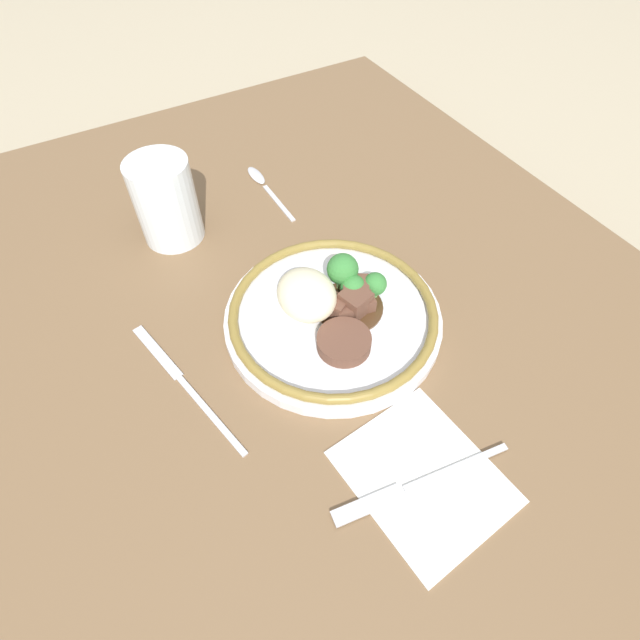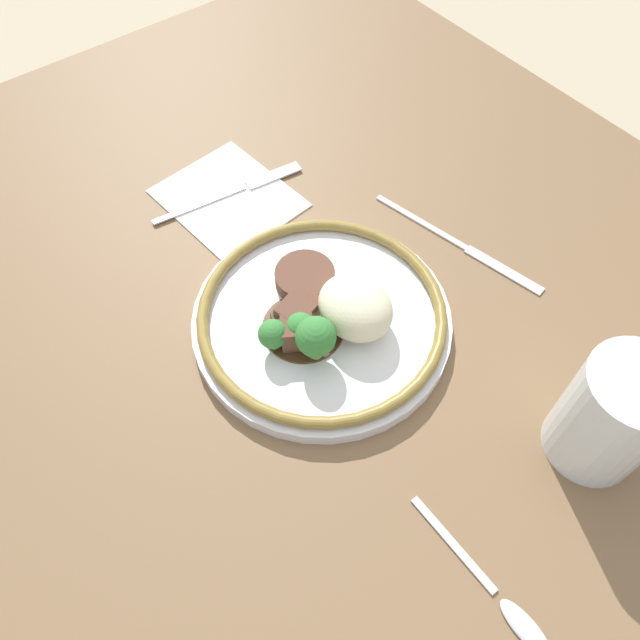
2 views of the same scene
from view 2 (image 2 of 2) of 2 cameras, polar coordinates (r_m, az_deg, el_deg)
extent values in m
plane|color=tan|center=(0.68, 2.25, -0.71)|extent=(8.00, 8.00, 0.00)
cube|color=brown|center=(0.67, 2.30, 0.10)|extent=(1.20, 0.94, 0.03)
cube|color=white|center=(0.77, -8.39, 10.97)|extent=(0.17, 0.15, 0.00)
cylinder|color=white|center=(0.64, 0.01, 0.08)|extent=(0.26, 0.26, 0.02)
torus|color=olive|center=(0.63, 0.01, 0.77)|extent=(0.25, 0.25, 0.01)
ellipsoid|color=beige|center=(0.61, 3.25, 1.16)|extent=(0.08, 0.07, 0.05)
cylinder|color=brown|center=(0.65, -1.40, 3.93)|extent=(0.06, 0.06, 0.02)
cylinder|color=#472D19|center=(0.62, -1.42, -0.81)|extent=(0.08, 0.08, 0.00)
cube|color=brown|center=(0.61, -1.90, -0.72)|extent=(0.03, 0.03, 0.03)
cube|color=brown|center=(0.60, -2.12, -1.06)|extent=(0.04, 0.04, 0.03)
cube|color=brown|center=(0.62, -1.28, 0.92)|extent=(0.03, 0.03, 0.02)
cube|color=brown|center=(0.62, 0.03, 0.47)|extent=(0.03, 0.03, 0.02)
cube|color=brown|center=(0.62, -3.29, -0.29)|extent=(0.02, 0.02, 0.02)
cube|color=brown|center=(0.61, -2.20, 0.36)|extent=(0.04, 0.04, 0.03)
cylinder|color=#669E51|center=(0.60, -0.38, -2.79)|extent=(0.01, 0.01, 0.02)
sphere|color=#387F38|center=(0.58, -0.40, -1.54)|extent=(0.04, 0.04, 0.04)
cylinder|color=#669E51|center=(0.61, -4.10, -2.33)|extent=(0.01, 0.01, 0.01)
sphere|color=#387F38|center=(0.59, -4.19, -1.45)|extent=(0.03, 0.03, 0.03)
cylinder|color=#669E51|center=(0.61, -1.76, -1.64)|extent=(0.01, 0.01, 0.01)
sphere|color=#387F38|center=(0.60, -1.80, -0.77)|extent=(0.03, 0.03, 0.03)
cylinder|color=yellow|center=(0.59, 24.81, -8.36)|extent=(0.07, 0.07, 0.10)
cylinder|color=white|center=(0.58, 25.15, -7.93)|extent=(0.08, 0.08, 0.12)
cube|color=silver|center=(0.76, -10.93, 10.32)|extent=(0.02, 0.12, 0.00)
cube|color=silver|center=(0.79, -4.26, 13.03)|extent=(0.03, 0.07, 0.00)
cube|color=silver|center=(0.74, 9.35, 8.76)|extent=(0.13, 0.03, 0.00)
cube|color=silver|center=(0.72, 16.44, 4.42)|extent=(0.10, 0.03, 0.00)
cube|color=silver|center=(0.56, 12.04, -19.37)|extent=(0.10, 0.01, 0.00)
ellipsoid|color=silver|center=(0.56, 18.28, -25.18)|extent=(0.05, 0.02, 0.01)
camera|label=1|loc=(0.74, -4.16, 51.63)|focal=28.00mm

